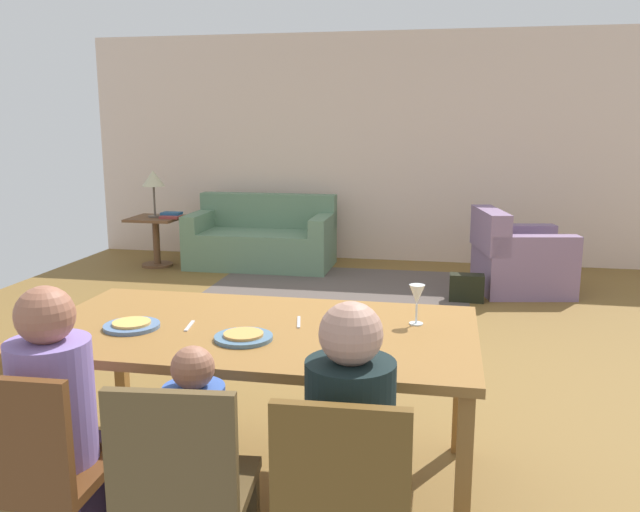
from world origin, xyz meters
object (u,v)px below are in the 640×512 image
at_px(side_table, 156,234).
at_px(book_upper, 172,213).
at_px(person_man, 61,440).
at_px(dining_chair_child, 183,485).
at_px(handbag, 467,288).
at_px(plate_near_child, 244,338).
at_px(person_woman, 351,468).
at_px(wine_glass, 417,296).
at_px(armchair, 517,260).
at_px(dining_chair_woman, 344,503).
at_px(dining_table, 256,340).
at_px(book_lower, 171,217).
at_px(plate_near_man, 132,326).
at_px(dining_chair_man, 34,469).
at_px(person_child, 200,475).
at_px(couch, 262,240).
at_px(table_lamp, 153,180).

bearing_deg(side_table, book_upper, 13.27).
distance_m(person_man, book_upper, 5.41).
xyz_separation_m(dining_chair_child, handbag, (1.03, 4.34, -0.36)).
relative_size(plate_near_child, person_woman, 0.23).
bearing_deg(plate_near_child, wine_glass, 26.85).
bearing_deg(handbag, book_upper, 164.27).
distance_m(armchair, handbag, 0.72).
bearing_deg(dining_chair_woman, person_woman, 91.47).
bearing_deg(wine_glass, dining_chair_child, -123.33).
bearing_deg(dining_table, handbag, 73.26).
xyz_separation_m(armchair, book_lower, (-3.82, 0.35, 0.28)).
distance_m(plate_near_man, dining_chair_man, 0.82).
relative_size(dining_chair_woman, person_woman, 0.78).
xyz_separation_m(plate_near_man, person_man, (-0.00, -0.59, -0.26)).
distance_m(wine_glass, handbag, 3.38).
xyz_separation_m(plate_near_child, dining_chair_man, (-0.54, -0.71, -0.28)).
xyz_separation_m(plate_near_man, book_upper, (-1.77, 4.52, -0.15)).
bearing_deg(book_upper, person_child, -65.71).
distance_m(person_child, book_lower, 5.51).
bearing_deg(couch, handbag, -26.46).
height_order(wine_glass, dining_chair_woman, wine_glass).
relative_size(person_man, table_lamp, 2.05).
bearing_deg(table_lamp, handbag, -14.27).
distance_m(person_man, person_child, 0.55).
xyz_separation_m(side_table, book_lower, (0.21, -0.06, 0.22)).
relative_size(dining_chair_child, book_lower, 3.95).
bearing_deg(plate_near_child, plate_near_man, 173.70).
relative_size(dining_chair_man, dining_chair_child, 1.00).
height_order(plate_near_child, table_lamp, table_lamp).
height_order(dining_table, person_woman, person_woman).
height_order(person_woman, couch, person_woman).
height_order(couch, table_lamp, table_lamp).
xyz_separation_m(wine_glass, book_upper, (-3.02, 4.22, -0.27)).
bearing_deg(dining_chair_man, handbag, 70.02).
bearing_deg(dining_chair_child, person_child, 93.74).
xyz_separation_m(armchair, side_table, (-4.03, 0.41, 0.06)).
distance_m(person_woman, table_lamp, 5.93).
distance_m(plate_near_child, armchair, 4.42).
xyz_separation_m(plate_near_man, dining_chair_woman, (1.09, -0.77, -0.28)).
distance_m(wine_glass, person_woman, 0.99).
bearing_deg(table_lamp, book_lower, -14.58).
xyz_separation_m(dining_chair_man, book_lower, (-1.74, 5.19, 0.10)).
xyz_separation_m(armchair, book_upper, (-3.85, 0.45, 0.30)).
xyz_separation_m(plate_near_man, side_table, (-1.96, 4.47, -0.39)).
xyz_separation_m(dining_table, side_table, (-2.50, 4.35, -0.32)).
xyz_separation_m(table_lamp, book_lower, (0.21, -0.06, -0.41)).
bearing_deg(person_woman, handbag, 83.20).
xyz_separation_m(dining_chair_man, person_child, (0.54, 0.17, -0.06)).
bearing_deg(person_man, plate_near_man, 89.88).
relative_size(dining_chair_child, table_lamp, 1.61).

